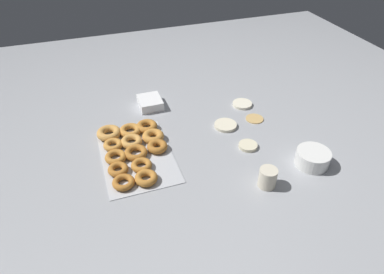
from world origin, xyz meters
TOP-DOWN VIEW (x-y plane):
  - ground_plane at (0.00, 0.00)m, footprint 3.00×3.00m
  - pancake_0 at (-0.08, 0.07)m, footprint 0.11×0.11m
  - pancake_1 at (0.10, 0.10)m, footprint 0.08×0.08m
  - pancake_2 at (-0.09, 0.23)m, footprint 0.09×0.09m
  - pancake_3 at (-0.23, 0.23)m, footprint 0.10×0.10m
  - donut_tray at (-0.04, -0.39)m, footprint 0.46×0.30m
  - batter_bowl at (0.29, 0.30)m, footprint 0.14×0.14m
  - container_stack at (-0.38, -0.24)m, footprint 0.14×0.12m
  - paper_cup at (0.34, 0.06)m, footprint 0.07×0.07m

SIDE VIEW (x-z plane):
  - ground_plane at x=0.00m, z-range 0.00..0.00m
  - pancake_2 at x=-0.09m, z-range 0.00..0.01m
  - pancake_3 at x=-0.23m, z-range 0.00..0.01m
  - pancake_0 at x=-0.08m, z-range 0.00..0.02m
  - pancake_1 at x=0.10m, z-range 0.00..0.02m
  - donut_tray at x=-0.04m, z-range 0.00..0.04m
  - container_stack at x=-0.38m, z-range 0.00..0.05m
  - batter_bowl at x=0.29m, z-range 0.00..0.07m
  - paper_cup at x=0.34m, z-range 0.00..0.08m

